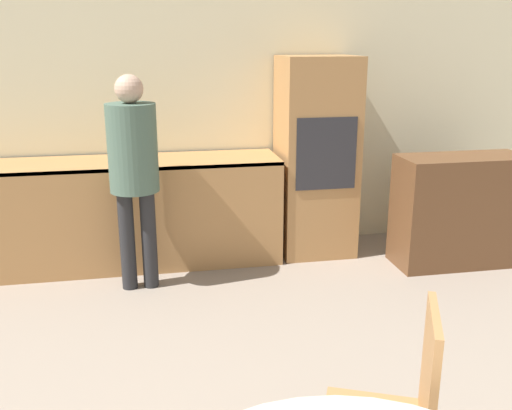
{
  "coord_description": "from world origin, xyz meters",
  "views": [
    {
      "loc": [
        -0.53,
        0.55,
        1.86
      ],
      "look_at": [
        -0.03,
        3.18,
        1.08
      ],
      "focal_mm": 40.0,
      "sensor_mm": 36.0,
      "label": 1
    }
  ],
  "objects": [
    {
      "name": "person_standing",
      "position": [
        -0.64,
        4.73,
        1.0
      ],
      "size": [
        0.36,
        0.36,
        1.62
      ],
      "color": "#262628",
      "rests_on": "ground_plane"
    },
    {
      "name": "oven_unit",
      "position": [
        0.91,
        5.26,
        0.86
      ],
      "size": [
        0.64,
        0.59,
        1.72
      ],
      "color": "#AD7A47",
      "rests_on": "ground_plane"
    },
    {
      "name": "sideboard",
      "position": [
        2.02,
        4.74,
        0.47
      ],
      "size": [
        1.07,
        0.45,
        0.93
      ],
      "color": "brown",
      "rests_on": "ground_plane"
    },
    {
      "name": "kitchen_counter",
      "position": [
        -1.0,
        5.26,
        0.46
      ],
      "size": [
        3.1,
        0.6,
        0.9
      ],
      "color": "#AD7A47",
      "rests_on": "ground_plane"
    },
    {
      "name": "chair_far_right",
      "position": [
        0.35,
        2.26,
        0.51
      ],
      "size": [
        0.53,
        0.53,
        0.92
      ],
      "rotation": [
        0.0,
        0.0,
        4.3
      ],
      "color": "#AD7A47",
      "rests_on": "ground_plane"
    },
    {
      "name": "wall_back",
      "position": [
        0.0,
        5.6,
        1.3
      ],
      "size": [
        6.81,
        0.05,
        2.6
      ],
      "color": "beige",
      "rests_on": "ground_plane"
    }
  ]
}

